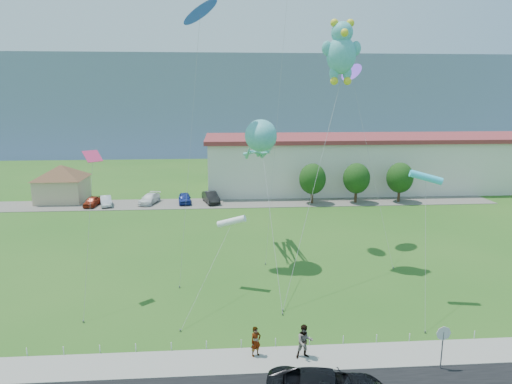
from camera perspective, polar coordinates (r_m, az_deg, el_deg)
The scene contains 25 objects.
ground at distance 29.06m, azimuth 0.10°, elevation -17.49°, with size 160.00×160.00×0.00m, color #245718.
sidewalk at distance 26.68m, azimuth 0.56°, elevation -20.29°, with size 80.00×2.50×0.10m, color gray.
parking_strip at distance 61.93m, azimuth -2.31°, elevation -1.37°, with size 70.00×6.00×0.06m, color #59544C.
hill_ridge at distance 145.26m, azimuth -3.49°, elevation 11.22°, with size 160.00×50.00×25.00m, color slate.
pavilion at distance 67.93m, azimuth -23.11°, elevation 1.44°, with size 9.20×9.20×5.00m.
warehouse at distance 75.33m, azimuth 17.64°, elevation 3.64°, with size 61.00×15.00×8.20m.
stop_sign at distance 26.94m, azimuth 22.35°, elevation -16.45°, with size 0.80×0.07×2.50m.
rope_fence at distance 27.81m, azimuth 0.31°, elevation -18.35°, with size 26.05×0.05×0.50m.
tree_near at distance 61.39m, azimuth 7.07°, elevation 1.64°, with size 3.60×3.60×5.47m.
tree_mid at distance 62.83m, azimuth 12.45°, elevation 1.68°, with size 3.60×3.60×5.47m.
tree_far at distance 64.79m, azimuth 17.54°, elevation 1.71°, with size 3.60×3.60×5.47m.
pedestrian_left at distance 26.55m, azimuth -0.03°, elevation -18.17°, with size 0.62×0.41×1.71m, color gray.
pedestrian_right at distance 26.47m, azimuth 6.10°, elevation -18.08°, with size 0.94×0.73×1.93m, color gray.
parked_car_red at distance 63.63m, azimuth -19.83°, elevation -1.12°, with size 1.46×3.63×1.24m, color maroon.
parked_car_silver at distance 63.27m, azimuth -18.24°, elevation -1.06°, with size 1.34×3.85×1.27m, color silver.
parked_car_white at distance 62.97m, azimuth -13.17°, elevation -0.83°, with size 1.80×4.42×1.28m, color white.
parked_car_blue at distance 62.22m, azimuth -8.91°, elevation -0.77°, with size 1.61×4.01×1.37m, color navy.
parked_car_black at distance 62.03m, azimuth -5.67°, elevation -0.66°, with size 1.57×4.51×1.49m, color black.
octopus_kite at distance 38.89m, azimuth 0.47°, elevation 6.18°, with size 2.65×16.04×12.40m.
teddy_bear_kite at distance 38.44m, azimuth 10.63°, elevation 17.00°, with size 7.26×9.89×20.18m.
small_kite_pink at distance 32.92m, azimuth -19.86°, elevation 2.26°, with size 1.29×4.77×10.66m.
small_kite_purple at distance 44.35m, azimuth 11.97°, elevation 13.98°, with size 3.11×8.27×17.12m.
small_kite_blue at distance 38.43m, azimuth -7.08°, elevation 20.65°, with size 2.76×6.18×21.40m.
small_kite_cyan at distance 33.13m, azimuth 20.48°, elevation 1.60°, with size 1.87×6.10×9.27m.
small_kite_white at distance 33.85m, azimuth -3.12°, elevation -3.79°, with size 3.65×7.78×5.59m.
Camera 1 is at (-1.88, -25.24, 14.28)m, focal length 32.00 mm.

